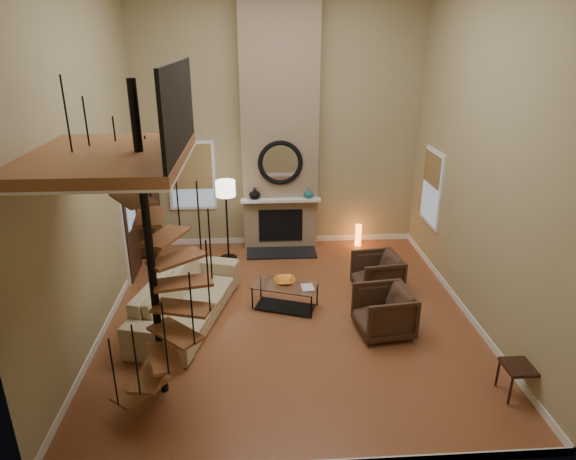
{
  "coord_description": "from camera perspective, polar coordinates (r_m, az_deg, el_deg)",
  "views": [
    {
      "loc": [
        -0.51,
        -7.38,
        4.45
      ],
      "look_at": [
        0.0,
        0.4,
        1.4
      ],
      "focal_mm": 31.28,
      "sensor_mm": 36.0,
      "label": 1
    }
  ],
  "objects": [
    {
      "name": "ground",
      "position": [
        8.63,
        0.18,
        -9.7
      ],
      "size": [
        6.0,
        6.5,
        0.01
      ],
      "primitive_type": "cube",
      "color": "#A55D35",
      "rests_on": "ground"
    },
    {
      "name": "back_wall",
      "position": [
        10.77,
        -1.01,
        12.29
      ],
      "size": [
        6.0,
        0.02,
        5.5
      ],
      "primitive_type": "cube",
      "color": "tan",
      "rests_on": "ground"
    },
    {
      "name": "front_wall",
      "position": [
        4.49,
        3.04,
        -0.88
      ],
      "size": [
        6.0,
        0.02,
        5.5
      ],
      "primitive_type": "cube",
      "color": "tan",
      "rests_on": "ground"
    },
    {
      "name": "left_wall",
      "position": [
        7.97,
        -22.06,
        7.5
      ],
      "size": [
        0.02,
        6.5,
        5.5
      ],
      "primitive_type": "cube",
      "color": "tan",
      "rests_on": "ground"
    },
    {
      "name": "right_wall",
      "position": [
        8.34,
        21.45,
        8.15
      ],
      "size": [
        0.02,
        6.5,
        5.5
      ],
      "primitive_type": "cube",
      "color": "tan",
      "rests_on": "ground"
    },
    {
      "name": "baseboard_back",
      "position": [
        11.5,
        -0.92,
        -1.08
      ],
      "size": [
        6.0,
        0.02,
        0.12
      ],
      "primitive_type": "cube",
      "color": "white",
      "rests_on": "ground"
    },
    {
      "name": "baseboard_left",
      "position": [
        8.93,
        -19.61,
        -9.43
      ],
      "size": [
        0.02,
        6.5,
        0.12
      ],
      "primitive_type": "cube",
      "color": "white",
      "rests_on": "ground"
    },
    {
      "name": "baseboard_right",
      "position": [
        9.27,
        19.15,
        -8.2
      ],
      "size": [
        0.02,
        6.5,
        0.12
      ],
      "primitive_type": "cube",
      "color": "white",
      "rests_on": "ground"
    },
    {
      "name": "chimney_breast",
      "position": [
        10.59,
        -0.96,
        12.13
      ],
      "size": [
        1.6,
        0.38,
        5.5
      ],
      "primitive_type": "cube",
      "color": "#8D765C",
      "rests_on": "ground"
    },
    {
      "name": "hearth",
      "position": [
        10.9,
        -0.74,
        -2.61
      ],
      "size": [
        1.5,
        0.6,
        0.04
      ],
      "primitive_type": "cube",
      "color": "black",
      "rests_on": "ground"
    },
    {
      "name": "firebox",
      "position": [
        10.97,
        -0.84,
        0.53
      ],
      "size": [
        0.95,
        0.02,
        0.72
      ],
      "primitive_type": "cube",
      "color": "black",
      "rests_on": "chimney_breast"
    },
    {
      "name": "mantel",
      "position": [
        10.69,
        -0.83,
        3.39
      ],
      "size": [
        1.7,
        0.18,
        0.06
      ],
      "primitive_type": "cube",
      "color": "white",
      "rests_on": "chimney_breast"
    },
    {
      "name": "mirror_frame",
      "position": [
        10.53,
        -0.87,
        7.63
      ],
      "size": [
        0.94,
        0.1,
        0.94
      ],
      "primitive_type": "torus",
      "rotation": [
        1.57,
        0.0,
        0.0
      ],
      "color": "black",
      "rests_on": "chimney_breast"
    },
    {
      "name": "mirror_disc",
      "position": [
        10.54,
        -0.88,
        7.65
      ],
      "size": [
        0.8,
        0.01,
        0.8
      ],
      "primitive_type": "cylinder",
      "rotation": [
        1.57,
        0.0,
        0.0
      ],
      "color": "white",
      "rests_on": "chimney_breast"
    },
    {
      "name": "vase_left",
      "position": [
        10.67,
        -3.81,
        4.17
      ],
      "size": [
        0.24,
        0.24,
        0.25
      ],
      "primitive_type": "imported",
      "color": "black",
      "rests_on": "mantel"
    },
    {
      "name": "vase_right",
      "position": [
        10.73,
        2.36,
        4.2
      ],
      "size": [
        0.2,
        0.2,
        0.21
      ],
      "primitive_type": "imported",
      "color": "#1B5E60",
      "rests_on": "mantel"
    },
    {
      "name": "window_back",
      "position": [
        11.06,
        -10.91,
        6.16
      ],
      "size": [
        1.02,
        0.06,
        1.52
      ],
      "color": "white",
      "rests_on": "back_wall"
    },
    {
      "name": "window_right",
      "position": [
        10.39,
        16.05,
        4.77
      ],
      "size": [
        0.06,
        1.02,
        1.52
      ],
      "color": "white",
      "rests_on": "right_wall"
    },
    {
      "name": "entry_door",
      "position": [
        10.09,
        -17.54,
        0.64
      ],
      "size": [
        0.1,
        1.05,
        2.16
      ],
      "color": "white",
      "rests_on": "ground"
    },
    {
      "name": "loft",
      "position": [
        5.91,
        -18.93,
        8.38
      ],
      "size": [
        1.7,
        2.2,
        1.09
      ],
      "color": "#935730",
      "rests_on": "left_wall"
    },
    {
      "name": "spiral_stair",
      "position": [
        6.32,
        -15.05,
        -4.38
      ],
      "size": [
        1.47,
        1.47,
        4.06
      ],
      "color": "black",
      "rests_on": "ground"
    },
    {
      "name": "hutch",
      "position": [
        11.04,
        -15.62,
        2.08
      ],
      "size": [
        0.37,
        0.79,
        1.77
      ],
      "primitive_type": "cube",
      "color": "black",
      "rests_on": "ground"
    },
    {
      "name": "sofa",
      "position": [
        8.53,
        -11.48,
        -7.47
      ],
      "size": [
        1.68,
        2.84,
        0.78
      ],
      "primitive_type": "imported",
      "rotation": [
        0.0,
        0.0,
        1.31
      ],
      "color": "tan",
      "rests_on": "ground"
    },
    {
      "name": "armchair_near",
      "position": [
        9.39,
        10.51,
        -4.89
      ],
      "size": [
        0.91,
        0.89,
        0.74
      ],
      "primitive_type": "imported",
      "rotation": [
        0.0,
        0.0,
        -1.44
      ],
      "color": "#402A1D",
      "rests_on": "ground"
    },
    {
      "name": "armchair_far",
      "position": [
        8.2,
        11.33,
        -9.07
      ],
      "size": [
        0.94,
        0.92,
        0.77
      ],
      "primitive_type": "imported",
      "rotation": [
        0.0,
        0.0,
        -1.45
      ],
      "color": "#402A1D",
      "rests_on": "ground"
    },
    {
      "name": "coffee_table",
      "position": [
        8.7,
        -0.35,
        -7.24
      ],
      "size": [
        1.21,
        0.88,
        0.43
      ],
      "color": "silver",
      "rests_on": "ground"
    },
    {
      "name": "bowl",
      "position": [
        8.64,
        -0.37,
        -5.83
      ],
      "size": [
        0.37,
        0.37,
        0.09
      ],
      "primitive_type": "imported",
      "color": "orange",
      "rests_on": "coffee_table"
    },
    {
      "name": "book",
      "position": [
        8.51,
        2.08,
        -6.58
      ],
      "size": [
        0.22,
        0.29,
        0.03
      ],
      "primitive_type": "imported",
      "rotation": [
        0.0,
        0.0,
        0.08
      ],
      "color": "gray",
      "rests_on": "coffee_table"
    },
    {
      "name": "floor_lamp",
      "position": [
        10.26,
        -7.09,
        3.98
      ],
      "size": [
        0.4,
        0.4,
        1.71
      ],
      "color": "black",
      "rests_on": "ground"
    },
    {
      "name": "accent_lamp",
      "position": [
        11.35,
        7.99,
        -0.57
      ],
      "size": [
        0.14,
        0.14,
        0.49
      ],
      "primitive_type": "cylinder",
      "color": "orange",
      "rests_on": "ground"
    },
    {
      "name": "side_chair",
      "position": [
        7.35,
        25.6,
        -13.3
      ],
      "size": [
        0.43,
        0.41,
        0.93
      ],
      "color": "black",
      "rests_on": "ground"
    }
  ]
}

